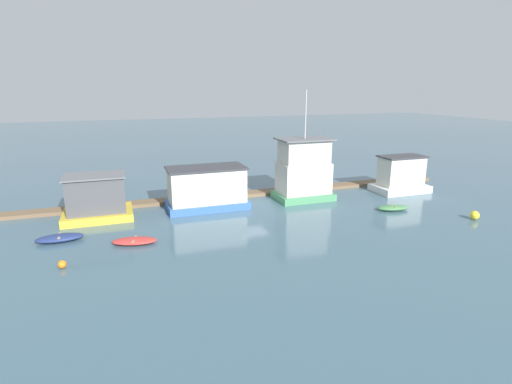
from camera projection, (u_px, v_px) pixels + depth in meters
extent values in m
plane|color=#426070|center=(252.00, 205.00, 34.75)|extent=(200.00, 200.00, 0.00)
cube|color=brown|center=(242.00, 194.00, 37.47)|extent=(42.40, 1.55, 0.30)
cube|color=gold|center=(98.00, 214.00, 31.17)|extent=(5.14, 3.82, 0.59)
cube|color=#4C4C51|center=(96.00, 194.00, 30.74)|extent=(4.18, 2.87, 2.75)
cube|color=slate|center=(94.00, 176.00, 30.38)|extent=(4.48, 3.17, 0.12)
cube|color=#3866B7|center=(207.00, 204.00, 33.88)|extent=(6.70, 3.63, 0.59)
cube|color=silver|center=(207.00, 185.00, 33.45)|extent=(6.18, 3.11, 2.79)
cube|color=#38383D|center=(206.00, 168.00, 33.07)|extent=(6.48, 3.41, 0.12)
cube|color=#4C9360|center=(303.00, 196.00, 36.54)|extent=(5.07, 3.49, 0.61)
cube|color=beige|center=(303.00, 178.00, 36.11)|extent=(4.43, 2.86, 2.75)
cube|color=beige|center=(304.00, 151.00, 35.49)|extent=(4.12, 2.55, 2.06)
cube|color=slate|center=(305.00, 139.00, 35.21)|extent=(4.73, 3.16, 0.12)
cylinder|color=#B2B2B7|center=(306.00, 114.00, 34.67)|extent=(0.12, 0.12, 4.16)
cube|color=white|center=(400.00, 188.00, 39.11)|extent=(5.17, 3.25, 0.66)
cube|color=silver|center=(401.00, 171.00, 38.67)|extent=(4.08, 2.16, 2.74)
cube|color=#38383D|center=(403.00, 157.00, 38.30)|extent=(4.38, 2.46, 0.12)
ellipsoid|color=navy|center=(60.00, 238.00, 26.48)|extent=(3.04, 1.40, 0.48)
cube|color=#997F60|center=(59.00, 236.00, 26.44)|extent=(0.20, 1.08, 0.08)
ellipsoid|color=red|center=(135.00, 241.00, 26.07)|extent=(3.09, 1.89, 0.40)
cube|color=#997F60|center=(134.00, 239.00, 26.04)|extent=(0.40, 1.07, 0.08)
ellipsoid|color=#47844C|center=(393.00, 208.00, 33.12)|extent=(2.80, 1.58, 0.44)
cube|color=#997F60|center=(393.00, 206.00, 33.08)|extent=(0.33, 0.95, 0.08)
sphere|color=yellow|center=(475.00, 215.00, 30.81)|extent=(0.69, 0.69, 0.69)
sphere|color=orange|center=(62.00, 264.00, 22.57)|extent=(0.47, 0.47, 0.47)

